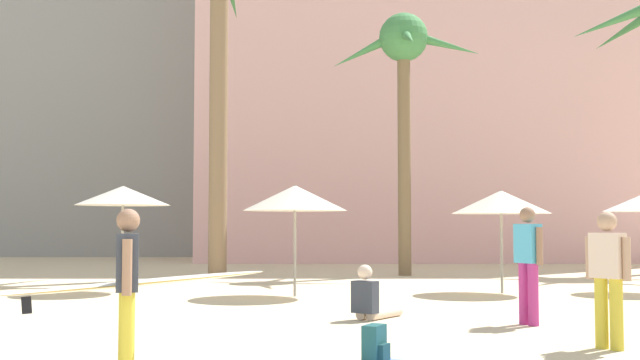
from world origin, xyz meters
TOP-DOWN VIEW (x-y plane):
  - hotel_pink at (6.24, 29.99)m, footprint 20.70×8.94m
  - palm_tree_left at (3.52, 18.21)m, footprint 4.58×4.66m
  - cafe_umbrella_1 at (0.40, 11.23)m, footprint 2.25×2.25m
  - cafe_umbrella_5 at (-3.59, 12.35)m, footprint 2.15×2.15m
  - cafe_umbrella_6 at (5.01, 11.99)m, footprint 2.22×2.22m
  - backpack at (1.55, 3.10)m, footprint 0.33×0.35m
  - person_mid_right at (-1.05, 2.61)m, footprint 2.80×0.99m
  - person_far_right at (4.49, 4.06)m, footprint 0.46×0.53m
  - person_far_left at (4.12, 6.39)m, footprint 0.38×0.58m
  - person_near_left at (1.77, 7.13)m, footprint 0.90×1.03m

SIDE VIEW (x-z plane):
  - backpack at x=1.55m, z-range -0.01..0.41m
  - person_near_left at x=1.77m, z-range -0.15..0.74m
  - person_mid_right at x=-1.05m, z-range 0.07..1.76m
  - person_far_right at x=4.49m, z-range 0.08..1.77m
  - person_far_left at x=4.12m, z-range 0.09..1.89m
  - cafe_umbrella_6 at x=5.01m, z-range 0.89..3.19m
  - cafe_umbrella_1 at x=0.40m, z-range 0.91..3.29m
  - cafe_umbrella_5 at x=-3.59m, z-range 0.99..3.41m
  - palm_tree_left at x=3.52m, z-range 2.45..10.50m
  - hotel_pink at x=6.24m, z-range 0.00..19.56m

